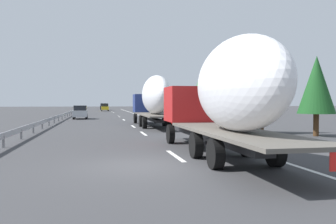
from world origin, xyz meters
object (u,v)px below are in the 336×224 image
at_px(car_silver_hatch, 80,112).
at_px(road_sign, 152,103).
at_px(car_yellow_coupe, 105,107).
at_px(car_black_suv, 103,106).
at_px(truck_trailing, 225,94).
at_px(truck_lead, 154,98).

distance_m(car_silver_hatch, road_sign, 11.40).
relative_size(car_yellow_coupe, car_black_suv, 1.03).
relative_size(truck_trailing, road_sign, 4.72).
bearing_deg(car_silver_hatch, car_black_suv, -3.81).
relative_size(car_yellow_coupe, road_sign, 1.55).
height_order(truck_trailing, road_sign, truck_trailing).
distance_m(truck_lead, car_black_suv, 73.69).
bearing_deg(truck_trailing, truck_lead, 0.00).
bearing_deg(car_silver_hatch, car_yellow_coupe, -5.50).
relative_size(truck_lead, car_black_suv, 3.20).
distance_m(car_yellow_coupe, road_sign, 37.75).
bearing_deg(road_sign, car_yellow_coupe, 9.82).
bearing_deg(car_black_suv, road_sign, -172.80).
bearing_deg(road_sign, car_black_suv, 7.20).
height_order(truck_lead, car_black_suv, truck_lead).
distance_m(truck_lead, car_yellow_coupe, 58.30).
bearing_deg(car_black_suv, truck_trailing, -177.80).
xyz_separation_m(truck_trailing, car_silver_hatch, (35.01, 7.34, -1.67)).
bearing_deg(car_silver_hatch, truck_trailing, -168.16).
xyz_separation_m(truck_lead, car_yellow_coupe, (58.18, 3.34, -1.65)).
bearing_deg(truck_lead, car_silver_hatch, 23.89).
bearing_deg(truck_lead, truck_trailing, -180.00).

